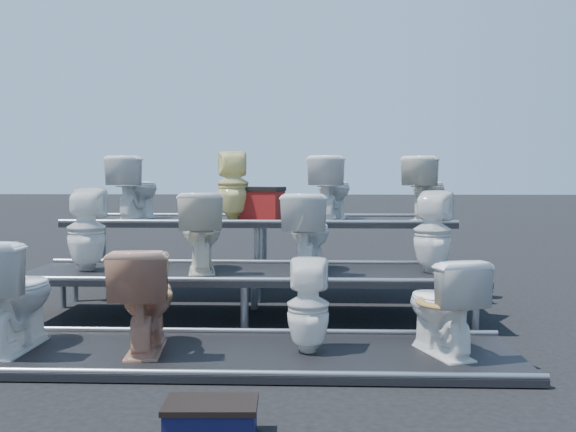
{
  "coord_description": "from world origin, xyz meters",
  "views": [
    {
      "loc": [
        0.59,
        -5.95,
        1.36
      ],
      "look_at": [
        0.36,
        0.1,
        0.98
      ],
      "focal_mm": 40.0,
      "sensor_mm": 36.0,
      "label": 1
    }
  ],
  "objects_px": {
    "toilet_1": "(145,299)",
    "toilet_6": "(308,232)",
    "toilet_10": "(332,188)",
    "toilet_5": "(201,232)",
    "toilet_9": "(233,185)",
    "toilet_0": "(12,294)",
    "toilet_4": "(86,229)",
    "toilet_7": "(432,232)",
    "toilet_2": "(308,306)",
    "red_crate": "(262,205)",
    "toilet_3": "(442,305)",
    "step_stool": "(211,423)",
    "toilet_8": "(136,188)",
    "toilet_11": "(426,188)"
  },
  "relations": [
    {
      "from": "toilet_1",
      "to": "toilet_6",
      "type": "distance_m",
      "value": 1.81
    },
    {
      "from": "toilet_1",
      "to": "toilet_10",
      "type": "xyz_separation_m",
      "value": [
        1.46,
        2.6,
        0.77
      ]
    },
    {
      "from": "toilet_5",
      "to": "toilet_9",
      "type": "distance_m",
      "value": 1.37
    },
    {
      "from": "toilet_0",
      "to": "toilet_4",
      "type": "bearing_deg",
      "value": -94.04
    },
    {
      "from": "toilet_5",
      "to": "toilet_7",
      "type": "distance_m",
      "value": 2.16
    },
    {
      "from": "toilet_2",
      "to": "toilet_10",
      "type": "xyz_separation_m",
      "value": [
        0.25,
        2.6,
        0.81
      ]
    },
    {
      "from": "toilet_10",
      "to": "toilet_4",
      "type": "bearing_deg",
      "value": 43.88
    },
    {
      "from": "red_crate",
      "to": "toilet_3",
      "type": "bearing_deg",
      "value": -44.66
    },
    {
      "from": "toilet_10",
      "to": "toilet_0",
      "type": "bearing_deg",
      "value": 61.59
    },
    {
      "from": "toilet_1",
      "to": "toilet_4",
      "type": "bearing_deg",
      "value": -61.66
    },
    {
      "from": "toilet_3",
      "to": "step_stool",
      "type": "xyz_separation_m",
      "value": [
        -1.47,
        -1.43,
        -0.33
      ]
    },
    {
      "from": "toilet_4",
      "to": "toilet_3",
      "type": "bearing_deg",
      "value": 151.69
    },
    {
      "from": "toilet_8",
      "to": "toilet_10",
      "type": "relative_size",
      "value": 1.0
    },
    {
      "from": "toilet_3",
      "to": "toilet_7",
      "type": "height_order",
      "value": "toilet_7"
    },
    {
      "from": "toilet_0",
      "to": "toilet_1",
      "type": "xyz_separation_m",
      "value": [
        1.0,
        0.0,
        -0.03
      ]
    },
    {
      "from": "step_stool",
      "to": "toilet_6",
      "type": "bearing_deg",
      "value": 77.85
    },
    {
      "from": "toilet_3",
      "to": "toilet_9",
      "type": "relative_size",
      "value": 0.9
    },
    {
      "from": "step_stool",
      "to": "toilet_10",
      "type": "bearing_deg",
      "value": 77.46
    },
    {
      "from": "toilet_6",
      "to": "toilet_10",
      "type": "height_order",
      "value": "toilet_10"
    },
    {
      "from": "toilet_2",
      "to": "toilet_9",
      "type": "xyz_separation_m",
      "value": [
        -0.87,
        2.6,
        0.85
      ]
    },
    {
      "from": "toilet_5",
      "to": "toilet_11",
      "type": "distance_m",
      "value": 2.69
    },
    {
      "from": "toilet_4",
      "to": "toilet_6",
      "type": "distance_m",
      "value": 2.09
    },
    {
      "from": "toilet_6",
      "to": "toilet_4",
      "type": "bearing_deg",
      "value": 7.72
    },
    {
      "from": "toilet_0",
      "to": "toilet_6",
      "type": "bearing_deg",
      "value": -148.86
    },
    {
      "from": "toilet_4",
      "to": "toilet_7",
      "type": "distance_m",
      "value": 3.24
    },
    {
      "from": "toilet_2",
      "to": "toilet_10",
      "type": "bearing_deg",
      "value": -93.49
    },
    {
      "from": "toilet_3",
      "to": "toilet_8",
      "type": "bearing_deg",
      "value": -60.32
    },
    {
      "from": "step_stool",
      "to": "toilet_1",
      "type": "bearing_deg",
      "value": 114.5
    },
    {
      "from": "toilet_3",
      "to": "toilet_6",
      "type": "bearing_deg",
      "value": -71.91
    },
    {
      "from": "toilet_5",
      "to": "toilet_8",
      "type": "xyz_separation_m",
      "value": [
        -0.97,
        1.3,
        0.39
      ]
    },
    {
      "from": "toilet_9",
      "to": "toilet_10",
      "type": "xyz_separation_m",
      "value": [
        1.12,
        0.0,
        -0.04
      ]
    },
    {
      "from": "toilet_5",
      "to": "red_crate",
      "type": "distance_m",
      "value": 1.46
    },
    {
      "from": "step_stool",
      "to": "toilet_4",
      "type": "bearing_deg",
      "value": 118.34
    },
    {
      "from": "toilet_5",
      "to": "toilet_6",
      "type": "xyz_separation_m",
      "value": [
        1.01,
        0.0,
        -0.0
      ]
    },
    {
      "from": "toilet_9",
      "to": "toilet_7",
      "type": "bearing_deg",
      "value": 137.56
    },
    {
      "from": "toilet_11",
      "to": "step_stool",
      "type": "distance_m",
      "value": 4.56
    },
    {
      "from": "toilet_1",
      "to": "toilet_7",
      "type": "xyz_separation_m",
      "value": [
        2.35,
        1.3,
        0.39
      ]
    },
    {
      "from": "toilet_7",
      "to": "step_stool",
      "type": "distance_m",
      "value": 3.27
    },
    {
      "from": "toilet_2",
      "to": "toilet_4",
      "type": "height_order",
      "value": "toilet_4"
    },
    {
      "from": "toilet_4",
      "to": "toilet_8",
      "type": "height_order",
      "value": "toilet_8"
    },
    {
      "from": "toilet_5",
      "to": "toilet_6",
      "type": "bearing_deg",
      "value": 170.3
    },
    {
      "from": "toilet_6",
      "to": "toilet_11",
      "type": "height_order",
      "value": "toilet_11"
    },
    {
      "from": "toilet_5",
      "to": "toilet_7",
      "type": "bearing_deg",
      "value": 170.3
    },
    {
      "from": "toilet_9",
      "to": "toilet_8",
      "type": "bearing_deg",
      "value": -9.56
    },
    {
      "from": "toilet_3",
      "to": "toilet_10",
      "type": "xyz_separation_m",
      "value": [
        -0.73,
        2.6,
        0.8
      ]
    },
    {
      "from": "toilet_0",
      "to": "toilet_6",
      "type": "relative_size",
      "value": 1.14
    },
    {
      "from": "toilet_4",
      "to": "toilet_10",
      "type": "bearing_deg",
      "value": -156.48
    },
    {
      "from": "toilet_0",
      "to": "toilet_8",
      "type": "bearing_deg",
      "value": -94.21
    },
    {
      "from": "toilet_1",
      "to": "toilet_8",
      "type": "xyz_separation_m",
      "value": [
        -0.78,
        2.6,
        0.77
      ]
    },
    {
      "from": "toilet_9",
      "to": "red_crate",
      "type": "height_order",
      "value": "toilet_9"
    }
  ]
}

